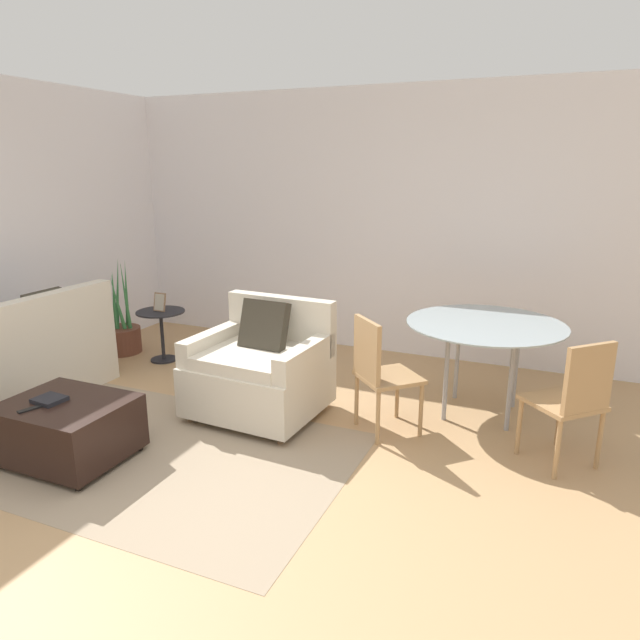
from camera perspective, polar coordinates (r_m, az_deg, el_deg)
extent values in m
plane|color=tan|center=(3.51, -14.29, -19.51)|extent=(20.00, 20.00, 0.00)
cube|color=white|center=(6.12, 5.63, 9.54)|extent=(12.00, 0.06, 2.75)
cube|color=white|center=(6.08, -28.73, 7.73)|extent=(0.06, 12.00, 2.75)
cube|color=gray|center=(4.34, -16.93, -12.49)|extent=(2.90, 1.82, 0.00)
cube|color=beige|center=(3.97, -22.75, -15.85)|extent=(2.84, 0.06, 0.00)
cube|color=beige|center=(4.15, -19.68, -14.09)|extent=(2.84, 0.06, 0.00)
cube|color=beige|center=(4.34, -16.93, -12.45)|extent=(2.84, 0.06, 0.00)
cube|color=beige|center=(4.55, -14.45, -10.93)|extent=(2.84, 0.06, 0.00)
cube|color=beige|center=(4.77, -12.21, -9.53)|extent=(2.84, 0.06, 0.00)
cube|color=beige|center=(5.56, -28.97, -5.21)|extent=(0.88, 1.73, 0.43)
cube|color=beige|center=(5.14, -27.10, -0.94)|extent=(0.14, 1.73, 0.52)
cube|color=beige|center=(5.95, -23.36, 0.23)|extent=(0.81, 0.12, 0.26)
cube|color=#383328|center=(5.59, -25.96, 0.61)|extent=(0.19, 0.40, 0.41)
cube|color=beige|center=(4.66, -6.17, -6.45)|extent=(1.03, 0.93, 0.40)
cube|color=beige|center=(4.55, -6.50, -3.69)|extent=(0.78, 0.80, 0.10)
cube|color=beige|center=(4.83, -3.91, -0.26)|extent=(0.99, 0.17, 0.46)
cube|color=beige|center=(4.80, -10.63, -2.22)|extent=(0.16, 0.82, 0.20)
cube|color=beige|center=(4.35, -1.47, -3.77)|extent=(0.16, 0.82, 0.20)
cylinder|color=brown|center=(4.71, -12.76, -9.54)|extent=(0.05, 0.05, 0.06)
cylinder|color=brown|center=(4.28, -3.96, -11.82)|extent=(0.05, 0.05, 0.06)
cylinder|color=brown|center=(5.24, -7.81, -6.70)|extent=(0.05, 0.05, 0.06)
cylinder|color=brown|center=(4.85, 0.36, -8.38)|extent=(0.05, 0.05, 0.06)
cube|color=#383328|center=(4.60, -5.61, -0.49)|extent=(0.40, 0.24, 0.40)
cube|color=black|center=(4.34, -23.91, -9.82)|extent=(0.82, 0.67, 0.38)
cylinder|color=black|center=(4.03, -22.98, -15.13)|extent=(0.04, 0.04, 0.04)
cylinder|color=black|center=(4.85, -24.12, -9.97)|extent=(0.04, 0.04, 0.04)
cylinder|color=black|center=(4.38, -17.56, -12.04)|extent=(0.04, 0.04, 0.04)
cube|color=black|center=(4.31, -25.44, -7.20)|extent=(0.20, 0.18, 0.03)
cube|color=black|center=(4.23, -27.01, -7.94)|extent=(0.09, 0.16, 0.01)
cylinder|color=brown|center=(6.56, -19.24, -1.90)|extent=(0.42, 0.42, 0.27)
cylinder|color=black|center=(6.53, -19.33, -0.83)|extent=(0.38, 0.38, 0.02)
cone|color=#387A42|center=(6.37, -18.91, 2.36)|extent=(0.04, 0.11, 0.74)
cone|color=#387A42|center=(6.46, -18.80, 2.57)|extent=(0.14, 0.11, 0.75)
cone|color=#387A42|center=(6.53, -19.59, 2.65)|extent=(0.10, 0.09, 0.76)
cone|color=#387A42|center=(6.50, -19.92, 1.96)|extent=(0.05, 0.07, 0.62)
cone|color=#387A42|center=(6.45, -19.87, 1.81)|extent=(0.08, 0.07, 0.61)
cone|color=#387A42|center=(6.40, -19.60, 1.62)|extent=(0.12, 0.11, 0.58)
cylinder|color=black|center=(6.06, -15.67, 0.80)|extent=(0.49, 0.49, 0.02)
cylinder|color=black|center=(6.12, -15.50, -1.53)|extent=(0.04, 0.04, 0.50)
cylinder|color=black|center=(6.20, -15.33, -3.82)|extent=(0.27, 0.27, 0.02)
cube|color=#8C6647|center=(6.03, -15.74, 1.74)|extent=(0.14, 0.05, 0.19)
cube|color=#B2A893|center=(6.03, -15.78, 1.73)|extent=(0.11, 0.04, 0.16)
cube|color=#8C6647|center=(6.06, -15.56, 1.36)|extent=(0.02, 0.04, 0.09)
cylinder|color=#99A8AD|center=(4.69, 16.24, -0.36)|extent=(1.24, 1.24, 0.01)
cylinder|color=#99999E|center=(4.61, 12.51, -5.40)|extent=(0.04, 0.04, 0.76)
cylinder|color=#99999E|center=(4.56, 18.50, -6.10)|extent=(0.04, 0.04, 0.76)
cylinder|color=#99999E|center=(5.06, 13.57, -3.59)|extent=(0.04, 0.04, 0.76)
cylinder|color=#99999E|center=(5.01, 19.02, -4.20)|extent=(0.04, 0.04, 0.76)
cube|color=tan|center=(4.34, 6.91, -5.68)|extent=(0.59, 0.59, 0.03)
cube|color=tan|center=(4.17, 4.72, -2.97)|extent=(0.29, 0.29, 0.45)
cylinder|color=tan|center=(4.36, 10.06, -8.87)|extent=(0.03, 0.03, 0.42)
cylinder|color=tan|center=(4.65, 7.73, -7.23)|extent=(0.03, 0.03, 0.42)
cylinder|color=tan|center=(4.20, 5.81, -9.71)|extent=(0.03, 0.03, 0.42)
cylinder|color=tan|center=(4.49, 3.68, -7.93)|extent=(0.03, 0.03, 0.42)
cube|color=tan|center=(4.19, 23.05, -7.60)|extent=(0.59, 0.59, 0.03)
cube|color=tan|center=(3.99, 25.30, -5.31)|extent=(0.29, 0.29, 0.45)
cylinder|color=tan|center=(4.51, 22.80, -9.05)|extent=(0.03, 0.03, 0.42)
cylinder|color=tan|center=(4.28, 19.29, -10.02)|extent=(0.03, 0.03, 0.42)
cylinder|color=tan|center=(4.29, 26.17, -10.71)|extent=(0.03, 0.03, 0.42)
cylinder|color=tan|center=(4.05, 22.65, -11.87)|extent=(0.03, 0.03, 0.42)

